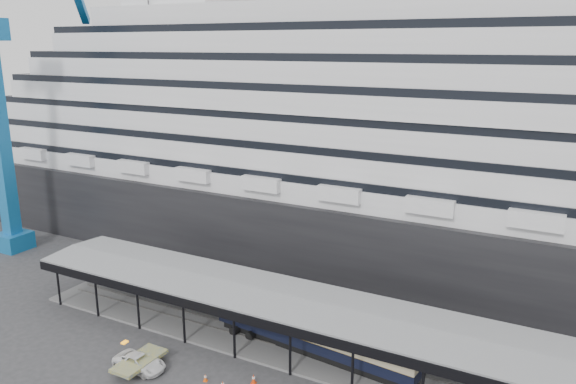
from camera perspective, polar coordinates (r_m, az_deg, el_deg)
ground at (r=52.09m, az=-3.22°, el=-17.69°), size 200.00×200.00×0.00m
cruise_ship at (r=73.73m, az=9.76°, el=7.08°), size 130.00×30.00×43.90m
platform_canopy at (r=54.64m, az=-0.45°, el=-13.15°), size 56.00×9.18×5.30m
crane_blue at (r=83.87m, az=-26.82°, el=7.74°), size 22.63×19.19×47.60m
port_truck at (r=53.53m, az=-14.85°, el=-16.38°), size 4.95×2.31×1.37m
pullman_carriage at (r=53.32m, az=2.60°, el=-13.76°), size 20.90×4.81×20.36m
traffic_cone_left at (r=51.03m, az=-8.40°, el=-18.14°), size 0.45×0.45×0.69m
traffic_cone_right at (r=50.34m, az=-3.52°, el=-18.40°), size 0.47×0.47×0.84m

